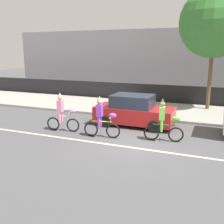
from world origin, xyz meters
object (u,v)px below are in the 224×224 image
(parade_cyclist_purple, at_px, (102,120))
(parked_car_red, at_px, (134,111))
(parade_cyclist_lime, at_px, (164,123))
(parade_cyclist_pink, at_px, (63,114))

(parade_cyclist_purple, relative_size, parked_car_red, 0.47)
(parade_cyclist_lime, bearing_deg, parked_car_red, 135.85)
(parade_cyclist_lime, relative_size, parked_car_red, 0.47)
(parade_cyclist_purple, bearing_deg, parked_car_red, 72.96)
(parade_cyclist_purple, bearing_deg, parade_cyclist_pink, 175.75)
(parade_cyclist_pink, xyz_separation_m, parked_car_red, (2.92, 2.27, -0.06))
(parade_cyclist_purple, height_order, parade_cyclist_lime, same)
(parade_cyclist_purple, xyz_separation_m, parked_car_red, (0.75, 2.43, -0.06))
(parade_cyclist_lime, xyz_separation_m, parked_car_red, (-1.98, 1.92, -0.06))
(parade_cyclist_purple, xyz_separation_m, parade_cyclist_lime, (2.73, 0.51, 0.00))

